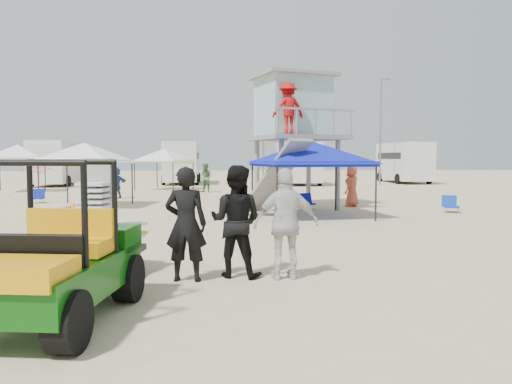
{
  "coord_description": "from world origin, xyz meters",
  "views": [
    {
      "loc": [
        -0.43,
        -8.21,
        2.09
      ],
      "look_at": [
        0.5,
        3.0,
        1.3
      ],
      "focal_mm": 35.0,
      "sensor_mm": 36.0,
      "label": 1
    }
  ],
  "objects": [
    {
      "name": "lifeguard_tower",
      "position": [
        2.76,
        11.94,
        3.96
      ],
      "size": [
        4.14,
        4.14,
        5.31
      ],
      "color": "gray",
      "rests_on": "ground"
    },
    {
      "name": "beach_chair_a",
      "position": [
        -8.5,
        15.23,
        0.31
      ],
      "size": [
        0.6,
        0.64,
        0.64
      ],
      "color": "#0D2197",
      "rests_on": "ground"
    },
    {
      "name": "cone_near",
      "position": [
        -5.56,
        10.35,
        0.25
      ],
      "size": [
        0.34,
        0.34,
        0.5
      ],
      "primitive_type": "cone",
      "color": "orange",
      "rests_on": "ground"
    },
    {
      "name": "canopy_white_c",
      "position": [
        -3.63,
        24.12,
        2.49
      ],
      "size": [
        3.8,
        3.8,
        3.04
      ],
      "color": "black",
      "rests_on": "ground"
    },
    {
      "name": "light_pole_right",
      "position": [
        12.0,
        28.5,
        4.0
      ],
      "size": [
        0.14,
        0.14,
        8.0
      ],
      "primitive_type": "cylinder",
      "color": "slate",
      "rests_on": "ground"
    },
    {
      "name": "man_right",
      "position": [
        0.78,
        0.16,
        0.95
      ],
      "size": [
        1.14,
        0.53,
        1.9
      ],
      "primitive_type": "imported",
      "rotation": [
        0.0,
        0.0,
        3.2
      ],
      "color": "silver",
      "rests_on": "ground"
    },
    {
      "name": "surf_trailer",
      "position": [
        -2.43,
        0.46,
        0.74
      ],
      "size": [
        1.41,
        2.22,
        1.82
      ],
      "color": "black",
      "rests_on": "ground"
    },
    {
      "name": "umbrella_a",
      "position": [
        -9.18,
        17.35,
        0.85
      ],
      "size": [
        2.42,
        2.44,
        1.69
      ],
      "primitive_type": "imported",
      "rotation": [
        0.0,
        0.0,
        -0.39
      ],
      "color": "#B3132E",
      "rests_on": "ground"
    },
    {
      "name": "rv_mid_right",
      "position": [
        6.0,
        29.99,
        1.8
      ],
      "size": [
        2.64,
        7.0,
        3.25
      ],
      "color": "silver",
      "rests_on": "ground"
    },
    {
      "name": "man_mid",
      "position": [
        -0.07,
        0.41,
        0.97
      ],
      "size": [
        1.14,
        1.02,
        1.95
      ],
      "primitive_type": "imported",
      "rotation": [
        0.0,
        0.0,
        2.79
      ],
      "color": "black",
      "rests_on": "ground"
    },
    {
      "name": "canopy_white_b",
      "position": [
        -12.29,
        23.03,
        2.7
      ],
      "size": [
        3.23,
        3.23,
        3.25
      ],
      "color": "black",
      "rests_on": "ground"
    },
    {
      "name": "beach_chair_b",
      "position": [
        3.23,
        11.52,
        0.31
      ],
      "size": [
        0.7,
        0.78,
        0.64
      ],
      "color": "#0E139E",
      "rests_on": "ground"
    },
    {
      "name": "rv_mid_left",
      "position": [
        -3.0,
        31.49,
        1.8
      ],
      "size": [
        2.65,
        6.5,
        3.25
      ],
      "color": "silver",
      "rests_on": "ground"
    },
    {
      "name": "man_left",
      "position": [
        -0.92,
        0.16,
        0.97
      ],
      "size": [
        0.75,
        0.54,
        1.93
      ],
      "primitive_type": "imported",
      "rotation": [
        0.0,
        0.0,
        3.03
      ],
      "color": "black",
      "rests_on": "ground"
    },
    {
      "name": "rv_far_right",
      "position": [
        15.0,
        31.49,
        1.8
      ],
      "size": [
        2.64,
        6.6,
        3.25
      ],
      "color": "silver",
      "rests_on": "ground"
    },
    {
      "name": "beach_chair_c",
      "position": [
        8.47,
        9.9,
        0.31
      ],
      "size": [
        0.7,
        0.77,
        0.64
      ],
      "color": "#0F36AC",
      "rests_on": "ground"
    },
    {
      "name": "canopy_white_a",
      "position": [
        -5.85,
        13.22,
        2.55
      ],
      "size": [
        3.65,
        3.65,
        3.09
      ],
      "color": "black",
      "rests_on": "ground"
    },
    {
      "name": "utility_cart",
      "position": [
        -2.44,
        -1.88,
        0.94
      ],
      "size": [
        1.73,
        2.84,
        2.02
      ],
      "color": "#0C4A0B",
      "rests_on": "ground"
    },
    {
      "name": "canopy_blue",
      "position": [
        2.89,
        8.99,
        2.52
      ],
      "size": [
        4.01,
        4.01,
        3.06
      ],
      "color": "black",
      "rests_on": "ground"
    },
    {
      "name": "umbrella_b",
      "position": [
        -2.36,
        21.96,
        0.96
      ],
      "size": [
        2.81,
        2.83,
        1.92
      ],
      "primitive_type": "imported",
      "rotation": [
        0.0,
        0.0,
        0.45
      ],
      "color": "yellow",
      "rests_on": "ground"
    },
    {
      "name": "rv_far_left",
      "position": [
        -12.0,
        29.99,
        1.8
      ],
      "size": [
        2.64,
        6.8,
        3.25
      ],
      "color": "silver",
      "rests_on": "ground"
    },
    {
      "name": "ground",
      "position": [
        0.0,
        0.0,
        0.0
      ],
      "size": [
        140.0,
        140.0,
        0.0
      ],
      "primitive_type": "plane",
      "color": "beige",
      "rests_on": "ground"
    },
    {
      "name": "light_pole_left",
      "position": [
        3.0,
        27.0,
        4.0
      ],
      "size": [
        0.14,
        0.14,
        8.0
      ],
      "primitive_type": "cylinder",
      "color": "slate",
      "rests_on": "ground"
    },
    {
      "name": "distant_beachgoers",
      "position": [
        -0.82,
        17.29,
        0.84
      ],
      "size": [
        11.89,
        10.06,
        1.76
      ],
      "color": "#B14732",
      "rests_on": "ground"
    }
  ]
}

